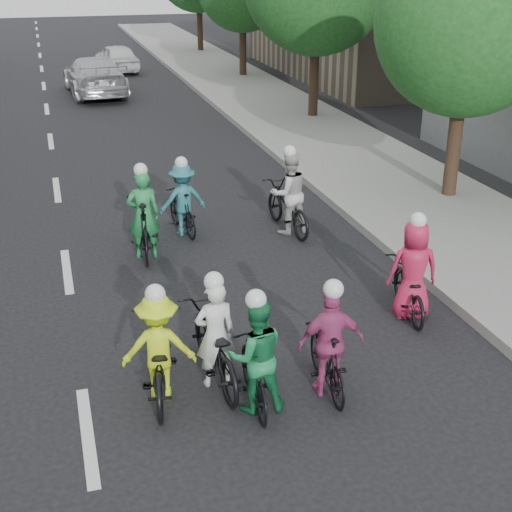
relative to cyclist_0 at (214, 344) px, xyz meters
name	(u,v)px	position (x,y,z in m)	size (l,w,h in m)	color
ground	(88,435)	(-1.77, -0.74, -0.57)	(120.00, 120.00, 0.00)	black
sidewalk_right	(357,161)	(6.23, 9.26, -0.49)	(4.00, 80.00, 0.15)	gray
curb_right	(290,167)	(4.28, 9.26, -0.48)	(0.18, 80.00, 0.18)	#999993
tree_r_0	(468,23)	(7.03, 5.86, 3.40)	(4.00, 4.00, 5.97)	black
cyclist_0	(214,344)	(0.00, 0.00, 0.00)	(0.78, 2.00, 1.66)	black
cyclist_1	(255,363)	(0.35, -0.73, 0.07)	(0.79, 1.54, 1.69)	black
cyclist_2	(158,354)	(-0.77, -0.11, 0.03)	(1.03, 1.98, 1.63)	black
cyclist_3	(329,351)	(1.38, -0.67, 0.04)	(0.91, 1.55, 1.66)	black
cyclist_4	(411,280)	(3.43, 0.98, 0.04)	(0.90, 1.73, 1.77)	black
cyclist_5	(144,223)	(-0.27, 4.59, 0.09)	(0.71, 1.95, 1.85)	black
cyclist_6	(288,201)	(2.76, 5.03, 0.09)	(0.89, 1.98, 1.85)	black
cyclist_7	(183,204)	(0.66, 5.52, 0.07)	(1.04, 1.58, 1.65)	black
follow_car_lead	(95,76)	(0.23, 21.58, 0.19)	(2.12, 5.21, 1.51)	silver
follow_car_trail	(116,58)	(1.72, 27.34, 0.08)	(1.52, 3.79, 1.29)	white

